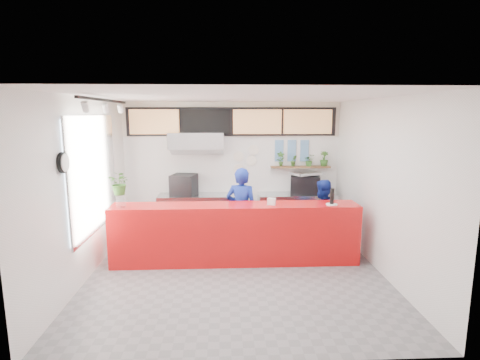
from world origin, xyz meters
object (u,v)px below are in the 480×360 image
(espresso_machine, at_px, (305,185))
(staff_right, at_px, (321,215))
(service_counter, at_px, (235,234))
(panini_oven, at_px, (184,185))
(staff_center, at_px, (242,211))
(pepper_mill, at_px, (332,196))

(espresso_machine, height_order, staff_right, staff_right)
(espresso_machine, distance_m, staff_right, 1.28)
(service_counter, height_order, panini_oven, panini_oven)
(panini_oven, bearing_deg, staff_center, -32.50)
(staff_center, xyz_separation_m, pepper_mill, (1.61, -0.60, 0.40))
(pepper_mill, bearing_deg, espresso_machine, 92.06)
(staff_right, bearing_deg, espresso_machine, -122.49)
(panini_oven, bearing_deg, service_counter, -44.87)
(panini_oven, xyz_separation_m, pepper_mill, (2.86, -1.89, 0.12))
(panini_oven, xyz_separation_m, staff_center, (1.25, -1.29, -0.28))
(staff_right, bearing_deg, pepper_mill, 53.37)
(staff_right, bearing_deg, staff_center, -33.20)
(staff_right, bearing_deg, service_counter, -17.54)
(panini_oven, distance_m, staff_right, 3.14)
(pepper_mill, bearing_deg, panini_oven, 146.44)
(service_counter, distance_m, staff_center, 0.61)
(espresso_machine, xyz_separation_m, pepper_mill, (0.07, -1.89, 0.14))
(espresso_machine, bearing_deg, staff_right, -74.54)
(service_counter, xyz_separation_m, staff_right, (1.75, 0.59, 0.17))
(panini_oven, xyz_separation_m, espresso_machine, (2.79, 0.00, -0.02))
(staff_right, xyz_separation_m, pepper_mill, (-0.01, -0.68, 0.54))
(service_counter, height_order, staff_right, staff_right)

